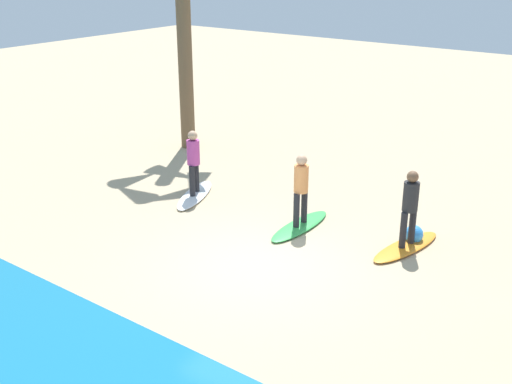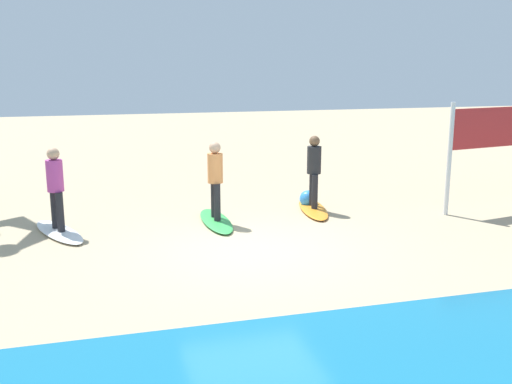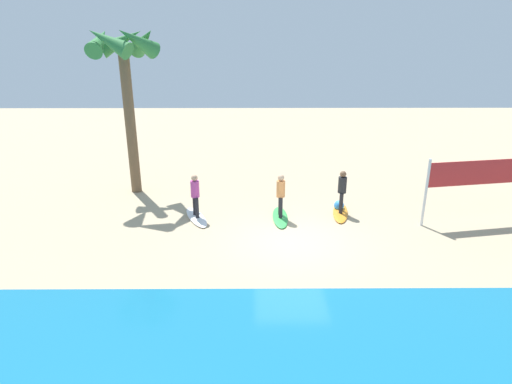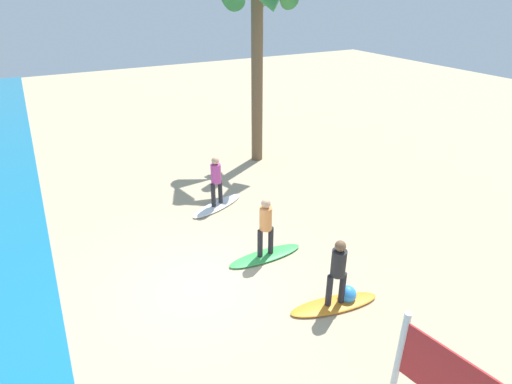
{
  "view_description": "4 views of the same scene",
  "coord_description": "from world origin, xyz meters",
  "px_view_note": "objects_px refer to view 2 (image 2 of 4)",
  "views": [
    {
      "loc": [
        -6.63,
        9.02,
        5.91
      ],
      "look_at": [
        1.29,
        -1.64,
        0.74
      ],
      "focal_mm": 44.15,
      "sensor_mm": 36.0,
      "label": 1
    },
    {
      "loc": [
        2.65,
        9.81,
        3.32
      ],
      "look_at": [
        -0.35,
        -1.09,
        0.82
      ],
      "focal_mm": 40.99,
      "sensor_mm": 36.0,
      "label": 2
    },
    {
      "loc": [
        1.3,
        12.94,
        6.35
      ],
      "look_at": [
        1.21,
        -1.29,
        1.29
      ],
      "focal_mm": 29.97,
      "sensor_mm": 36.0,
      "label": 3
    },
    {
      "loc": [
        -7.62,
        2.58,
        6.48
      ],
      "look_at": [
        1.66,
        -2.42,
        1.22
      ],
      "focal_mm": 29.3,
      "sensor_mm": 36.0,
      "label": 4
    }
  ],
  "objects_px": {
    "beach_ball": "(308,199)",
    "surfer_white": "(55,183)",
    "surfer_orange": "(314,166)",
    "surfboard_green": "(216,221)",
    "surfer_green": "(215,175)",
    "surfboard_white": "(59,232)",
    "surfboard_orange": "(313,209)"
  },
  "relations": [
    {
      "from": "surfboard_orange",
      "to": "surfboard_green",
      "type": "distance_m",
      "value": 2.41
    },
    {
      "from": "surfboard_green",
      "to": "surfer_white",
      "type": "distance_m",
      "value": 3.33
    },
    {
      "from": "surfboard_orange",
      "to": "surfboard_green",
      "type": "height_order",
      "value": "same"
    },
    {
      "from": "surfer_white",
      "to": "surfboard_white",
      "type": "bearing_deg",
      "value": 0.0
    },
    {
      "from": "surfboard_white",
      "to": "surfer_white",
      "type": "xyz_separation_m",
      "value": [
        0.0,
        0.0,
        0.99
      ]
    },
    {
      "from": "surfboard_green",
      "to": "beach_ball",
      "type": "bearing_deg",
      "value": 108.58
    },
    {
      "from": "beach_ball",
      "to": "surfer_white",
      "type": "bearing_deg",
      "value": 8.08
    },
    {
      "from": "surfboard_orange",
      "to": "beach_ball",
      "type": "xyz_separation_m",
      "value": [
        -0.01,
        -0.36,
        0.15
      ]
    },
    {
      "from": "surfboard_white",
      "to": "beach_ball",
      "type": "height_order",
      "value": "beach_ball"
    },
    {
      "from": "surfer_orange",
      "to": "surfboard_white",
      "type": "distance_m",
      "value": 5.65
    },
    {
      "from": "surfer_green",
      "to": "surfboard_white",
      "type": "bearing_deg",
      "value": -0.17
    },
    {
      "from": "surfer_green",
      "to": "surfer_white",
      "type": "distance_m",
      "value": 3.18
    },
    {
      "from": "surfboard_orange",
      "to": "beach_ball",
      "type": "relative_size",
      "value": 5.29
    },
    {
      "from": "surfboard_orange",
      "to": "surfer_white",
      "type": "height_order",
      "value": "surfer_white"
    },
    {
      "from": "surfer_green",
      "to": "surfer_white",
      "type": "bearing_deg",
      "value": -0.17
    },
    {
      "from": "surfboard_orange",
      "to": "surfboard_white",
      "type": "relative_size",
      "value": 1.0
    },
    {
      "from": "surfboard_white",
      "to": "surfer_green",
      "type": "bearing_deg",
      "value": 67.3
    },
    {
      "from": "surfer_white",
      "to": "beach_ball",
      "type": "relative_size",
      "value": 4.13
    },
    {
      "from": "surfboard_white",
      "to": "surfboard_green",
      "type": "bearing_deg",
      "value": 67.3
    },
    {
      "from": "surfer_orange",
      "to": "beach_ball",
      "type": "relative_size",
      "value": 4.13
    },
    {
      "from": "surfer_orange",
      "to": "surfer_green",
      "type": "bearing_deg",
      "value": 10.43
    },
    {
      "from": "surfboard_green",
      "to": "surfer_green",
      "type": "relative_size",
      "value": 1.28
    },
    {
      "from": "surfer_green",
      "to": "beach_ball",
      "type": "relative_size",
      "value": 4.13
    },
    {
      "from": "surfboard_orange",
      "to": "surfer_green",
      "type": "height_order",
      "value": "surfer_green"
    },
    {
      "from": "surfboard_orange",
      "to": "surfer_orange",
      "type": "height_order",
      "value": "surfer_orange"
    },
    {
      "from": "surfer_orange",
      "to": "beach_ball",
      "type": "height_order",
      "value": "surfer_orange"
    },
    {
      "from": "surfboard_green",
      "to": "surfboard_orange",
      "type": "bearing_deg",
      "value": 100.43
    },
    {
      "from": "surfer_green",
      "to": "surfer_white",
      "type": "relative_size",
      "value": 1.0
    },
    {
      "from": "surfer_green",
      "to": "surfboard_white",
      "type": "distance_m",
      "value": 3.33
    },
    {
      "from": "surfboard_green",
      "to": "surfer_white",
      "type": "bearing_deg",
      "value": -90.16
    },
    {
      "from": "beach_ball",
      "to": "surfer_orange",
      "type": "bearing_deg",
      "value": 89.09
    },
    {
      "from": "surfboard_orange",
      "to": "surfboard_green",
      "type": "bearing_deg",
      "value": -68.9
    }
  ]
}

